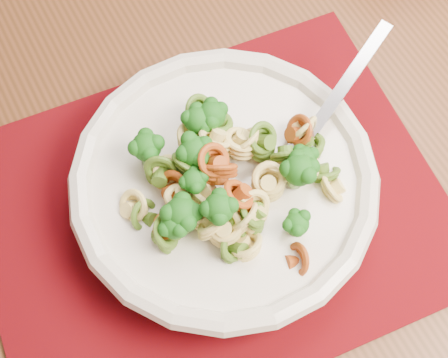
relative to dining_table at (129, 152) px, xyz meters
name	(u,v)px	position (x,y,z in m)	size (l,w,h in m)	color
dining_table	(129,152)	(0.00, 0.00, 0.00)	(1.67, 1.23, 0.74)	#5A2F19
placemat	(212,211)	(0.06, -0.13, 0.09)	(0.40, 0.31, 0.00)	#4F0403
pasta_bowl	(224,184)	(0.07, -0.12, 0.12)	(0.26, 0.26, 0.05)	silver
pasta_broccoli_heap	(224,176)	(0.07, -0.12, 0.14)	(0.22, 0.22, 0.06)	#E4BF70
fork	(297,154)	(0.14, -0.12, 0.14)	(0.19, 0.02, 0.01)	silver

